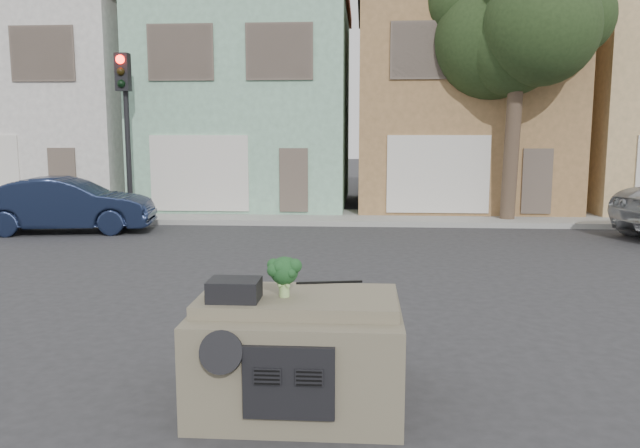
# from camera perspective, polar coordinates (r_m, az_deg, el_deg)

# --- Properties ---
(ground_plane) EXTENTS (120.00, 120.00, 0.00)m
(ground_plane) POSITION_cam_1_polar(r_m,az_deg,el_deg) (9.43, -0.02, -8.28)
(ground_plane) COLOR #303033
(ground_plane) RESTS_ON ground
(sidewalk) EXTENTS (40.00, 3.00, 0.15)m
(sidewalk) POSITION_cam_1_polar(r_m,az_deg,el_deg) (19.70, 2.07, 0.61)
(sidewalk) COLOR gray
(sidewalk) RESTS_ON ground
(townhouse_white) EXTENTS (7.20, 8.20, 7.55)m
(townhouse_white) POSITION_cam_1_polar(r_m,az_deg,el_deg) (26.25, -22.73, 9.97)
(townhouse_white) COLOR beige
(townhouse_white) RESTS_ON ground
(townhouse_mint) EXTENTS (7.20, 8.20, 7.55)m
(townhouse_mint) POSITION_cam_1_polar(r_m,az_deg,el_deg) (23.90, -6.14, 10.79)
(townhouse_mint) COLOR #85B598
(townhouse_mint) RESTS_ON ground
(townhouse_tan) EXTENTS (7.20, 8.20, 7.55)m
(townhouse_tan) POSITION_cam_1_polar(r_m,az_deg,el_deg) (23.79, 12.28, 10.67)
(townhouse_tan) COLOR olive
(townhouse_tan) RESTS_ON ground
(navy_sedan) EXTENTS (4.80, 2.36, 1.51)m
(navy_sedan) POSITION_cam_1_polar(r_m,az_deg,el_deg) (18.53, -22.01, -0.70)
(navy_sedan) COLOR #141D34
(navy_sedan) RESTS_ON ground
(traffic_signal) EXTENTS (0.40, 0.40, 5.10)m
(traffic_signal) POSITION_cam_1_polar(r_m,az_deg,el_deg) (19.84, -17.28, 7.47)
(traffic_signal) COLOR black
(traffic_signal) RESTS_ON ground
(tree_near) EXTENTS (4.40, 4.00, 8.50)m
(tree_near) POSITION_cam_1_polar(r_m,az_deg,el_deg) (19.39, 17.37, 12.49)
(tree_near) COLOR #233619
(tree_near) RESTS_ON ground
(car_dashboard) EXTENTS (2.00, 1.80, 1.12)m
(car_dashboard) POSITION_cam_1_polar(r_m,az_deg,el_deg) (6.41, -1.89, -11.07)
(car_dashboard) COLOR #69614D
(car_dashboard) RESTS_ON ground
(instrument_hump) EXTENTS (0.48, 0.38, 0.20)m
(instrument_hump) POSITION_cam_1_polar(r_m,az_deg,el_deg) (5.97, -7.83, -5.97)
(instrument_hump) COLOR black
(instrument_hump) RESTS_ON car_dashboard
(wiper_arm) EXTENTS (0.69, 0.15, 0.02)m
(wiper_arm) POSITION_cam_1_polar(r_m,az_deg,el_deg) (6.59, 0.86, -5.35)
(wiper_arm) COLOR black
(wiper_arm) RESTS_ON car_dashboard
(broccoli) EXTENTS (0.39, 0.39, 0.40)m
(broccoli) POSITION_cam_1_polar(r_m,az_deg,el_deg) (6.02, -3.29, -4.80)
(broccoli) COLOR #163919
(broccoli) RESTS_ON car_dashboard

